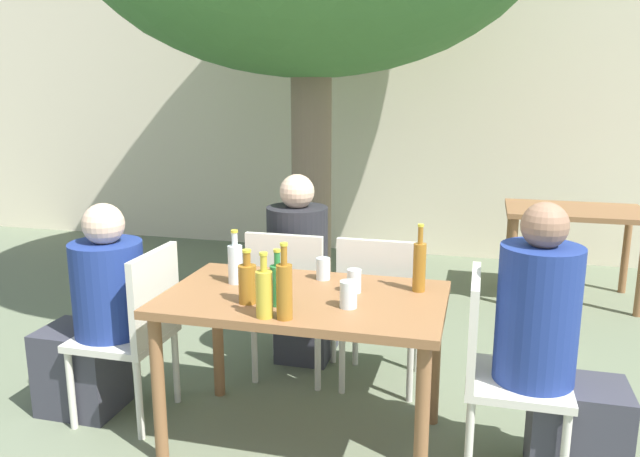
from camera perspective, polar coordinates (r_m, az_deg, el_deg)
The scene contains 20 objects.
ground_plane at distance 3.23m, azimuth -1.42°, elevation -18.75°, with size 30.00×30.00×0.00m, color #667056.
cafe_building_wall at distance 6.38m, azimuth 7.84°, elevation 10.13°, with size 10.00×0.08×2.80m.
dining_table_front at distance 2.94m, azimuth -1.49°, elevation -7.85°, with size 1.30×0.78×0.75m.
dining_table_back at distance 5.35m, azimuth 22.19°, elevation 0.46°, with size 1.05×0.69×0.75m.
patio_chair_0 at distance 3.33m, azimuth -16.40°, elevation -8.45°, with size 0.44×0.44×0.90m.
patio_chair_1 at distance 2.89m, azimuth 15.94°, elevation -11.74°, with size 0.44×0.44×0.90m.
patio_chair_2 at distance 3.62m, azimuth -2.72°, elevation -6.20°, with size 0.44×0.44×0.90m.
patio_chair_3 at distance 3.51m, azimuth 5.49°, elevation -6.88°, with size 0.44×0.44×0.90m.
person_seated_0 at distance 3.46m, azimuth -19.81°, elevation -8.01°, with size 0.58×0.36×1.13m.
person_seated_1 at distance 2.90m, azimuth 20.66°, elevation -11.20°, with size 0.57×0.34×1.23m.
person_seated_2 at distance 3.82m, azimuth -1.68°, elevation -4.71°, with size 0.36×0.58×1.20m.
oil_cruet_0 at distance 2.61m, azimuth -5.12°, elevation -5.83°, with size 0.07×0.07×0.28m.
amber_bottle_1 at distance 2.58m, azimuth -3.28°, elevation -5.61°, with size 0.07×0.07×0.33m.
amber_bottle_2 at distance 2.96m, azimuth 9.08°, elevation -3.35°, with size 0.06×0.06×0.32m.
green_bottle_3 at distance 2.75m, azimuth -3.91°, elevation -5.06°, with size 0.07×0.07×0.26m.
amber_bottle_4 at distance 2.79m, azimuth -6.64°, elevation -4.92°, with size 0.08×0.08×0.25m.
water_bottle_5 at distance 3.07m, azimuth -7.75°, elevation -3.12°, with size 0.07×0.07×0.27m.
drinking_glass_0 at distance 2.73m, azimuth 2.62°, elevation -6.04°, with size 0.08×0.08×0.12m.
drinking_glass_1 at distance 3.12m, azimuth 0.29°, elevation -3.69°, with size 0.07×0.07×0.11m.
drinking_glass_2 at distance 2.93m, azimuth 3.14°, elevation -4.81°, with size 0.07×0.07×0.11m.
Camera 1 is at (0.77, -2.64, 1.69)m, focal length 35.00 mm.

